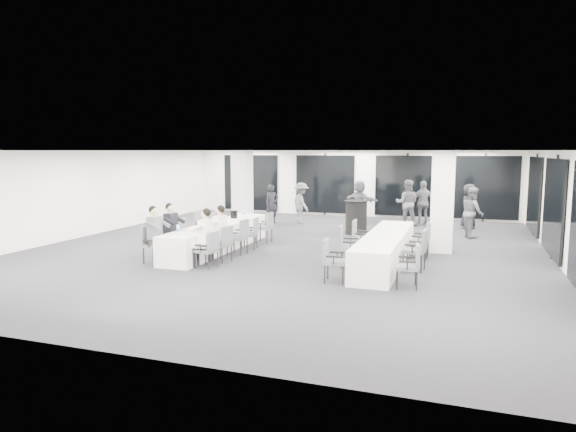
% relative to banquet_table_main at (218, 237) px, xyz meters
% --- Properties ---
extents(room, '(14.04, 16.04, 2.84)m').
position_rel_banquet_table_main_xyz_m(room, '(2.67, 1.93, 1.01)').
color(room, '#242429').
rests_on(room, ground).
extents(column_left, '(0.60, 0.60, 2.80)m').
position_rel_banquet_table_main_xyz_m(column_left, '(-1.02, 4.02, 1.02)').
color(column_left, silver).
rests_on(column_left, floor).
extents(column_right, '(0.60, 0.60, 2.80)m').
position_rel_banquet_table_main_xyz_m(column_right, '(5.98, 1.82, 1.02)').
color(column_right, silver).
rests_on(column_right, floor).
extents(banquet_table_main, '(0.90, 5.00, 0.75)m').
position_rel_banquet_table_main_xyz_m(banquet_table_main, '(0.00, 0.00, 0.00)').
color(banquet_table_main, silver).
rests_on(banquet_table_main, floor).
extents(banquet_table_side, '(0.90, 5.00, 0.75)m').
position_rel_banquet_table_main_xyz_m(banquet_table_side, '(4.73, -0.23, 0.00)').
color(banquet_table_side, silver).
rests_on(banquet_table_side, floor).
extents(cocktail_table, '(0.82, 0.82, 1.13)m').
position_rel_banquet_table_main_xyz_m(cocktail_table, '(3.12, 4.10, 0.20)').
color(cocktail_table, black).
rests_on(cocktail_table, floor).
extents(chair_main_left_near, '(0.49, 0.54, 0.93)m').
position_rel_banquet_table_main_xyz_m(chair_main_left_near, '(-0.83, -1.98, 0.15)').
color(chair_main_left_near, '#575960').
rests_on(chair_main_left_near, floor).
extents(chair_main_left_second, '(0.55, 0.60, 0.99)m').
position_rel_banquet_table_main_xyz_m(chair_main_left_second, '(-0.84, -1.25, 0.19)').
color(chair_main_left_second, '#575960').
rests_on(chair_main_left_second, floor).
extents(chair_main_left_mid, '(0.53, 0.57, 0.93)m').
position_rel_banquet_table_main_xyz_m(chair_main_left_mid, '(-0.83, -0.40, 0.15)').
color(chair_main_left_mid, '#575960').
rests_on(chair_main_left_mid, floor).
extents(chair_main_left_fourth, '(0.56, 0.61, 1.00)m').
position_rel_banquet_table_main_xyz_m(chair_main_left_fourth, '(-0.84, 0.75, 0.19)').
color(chair_main_left_fourth, '#575960').
rests_on(chair_main_left_fourth, floor).
extents(chair_main_left_far, '(0.45, 0.51, 0.87)m').
position_rel_banquet_table_main_xyz_m(chair_main_left_far, '(-0.83, 1.54, 0.12)').
color(chair_main_left_far, '#575960').
rests_on(chair_main_left_far, floor).
extents(chair_main_right_near, '(0.52, 0.55, 0.89)m').
position_rel_banquet_table_main_xyz_m(chair_main_right_near, '(0.83, -2.07, 0.13)').
color(chair_main_right_near, '#575960').
rests_on(chair_main_right_near, floor).
extents(chair_main_right_second, '(0.56, 0.58, 0.91)m').
position_rel_banquet_table_main_xyz_m(chair_main_right_second, '(0.83, -1.32, 0.15)').
color(chair_main_right_second, '#575960').
rests_on(chair_main_right_second, floor).
extents(chair_main_right_mid, '(0.50, 0.56, 0.95)m').
position_rel_banquet_table_main_xyz_m(chair_main_right_mid, '(0.83, -0.32, 0.17)').
color(chair_main_right_mid, '#575960').
rests_on(chair_main_right_mid, floor).
extents(chair_main_right_fourth, '(0.51, 0.55, 0.88)m').
position_rel_banquet_table_main_xyz_m(chair_main_right_fourth, '(0.83, 0.52, 0.13)').
color(chair_main_right_fourth, '#575960').
rests_on(chair_main_right_fourth, floor).
extents(chair_main_right_far, '(0.47, 0.53, 0.92)m').
position_rel_banquet_table_main_xyz_m(chair_main_right_far, '(0.83, 1.62, 0.15)').
color(chair_main_right_far, '#575960').
rests_on(chair_main_right_far, floor).
extents(chair_side_left_near, '(0.50, 0.55, 0.92)m').
position_rel_banquet_table_main_xyz_m(chair_side_left_near, '(3.90, -2.35, 0.15)').
color(chair_side_left_near, '#575960').
rests_on(chair_side_left_near, floor).
extents(chair_side_left_mid, '(0.58, 0.62, 0.99)m').
position_rel_banquet_table_main_xyz_m(chair_side_left_mid, '(3.90, -0.82, 0.19)').
color(chair_side_left_mid, '#575960').
rests_on(chair_side_left_mid, floor).
extents(chair_side_left_far, '(0.49, 0.55, 0.94)m').
position_rel_banquet_table_main_xyz_m(chair_side_left_far, '(3.90, 0.71, 0.16)').
color(chair_side_left_far, '#575960').
rests_on(chair_side_left_far, floor).
extents(chair_side_right_near, '(0.52, 0.56, 0.91)m').
position_rel_banquet_table_main_xyz_m(chair_side_right_near, '(5.56, -2.34, 0.14)').
color(chair_side_right_near, '#575960').
rests_on(chair_side_right_near, floor).
extents(chair_side_right_mid, '(0.54, 0.59, 0.98)m').
position_rel_banquet_table_main_xyz_m(chair_side_right_mid, '(5.57, -0.72, 0.18)').
color(chair_side_right_mid, '#575960').
rests_on(chair_side_right_mid, floor).
extents(chair_side_right_far, '(0.49, 0.55, 0.94)m').
position_rel_banquet_table_main_xyz_m(chair_side_right_far, '(5.56, 0.74, 0.16)').
color(chair_side_right_far, '#575960').
rests_on(chair_side_right_far, floor).
extents(seated_guest_a, '(0.50, 0.38, 1.44)m').
position_rel_banquet_table_main_xyz_m(seated_guest_a, '(-0.67, -1.98, 0.44)').
color(seated_guest_a, '#525459').
rests_on(seated_guest_a, floor).
extents(seated_guest_b, '(0.50, 0.38, 1.44)m').
position_rel_banquet_table_main_xyz_m(seated_guest_b, '(-0.67, -1.24, 0.44)').
color(seated_guest_b, black).
rests_on(seated_guest_b, floor).
extents(seated_guest_c, '(0.50, 0.38, 1.44)m').
position_rel_banquet_table_main_xyz_m(seated_guest_c, '(0.67, -2.06, 0.44)').
color(seated_guest_c, white).
rests_on(seated_guest_c, floor).
extents(seated_guest_d, '(0.50, 0.38, 1.44)m').
position_rel_banquet_table_main_xyz_m(seated_guest_d, '(0.67, -1.30, 0.44)').
color(seated_guest_d, white).
rests_on(seated_guest_d, floor).
extents(standing_guest_a, '(0.79, 0.80, 1.70)m').
position_rel_banquet_table_main_xyz_m(standing_guest_a, '(-0.48, 5.59, 0.48)').
color(standing_guest_a, black).
rests_on(standing_guest_a, floor).
extents(standing_guest_b, '(0.99, 0.65, 1.96)m').
position_rel_banquet_table_main_xyz_m(standing_guest_b, '(4.53, 6.59, 0.60)').
color(standing_guest_b, '#525459').
rests_on(standing_guest_b, floor).
extents(standing_guest_c, '(1.21, 1.26, 1.79)m').
position_rel_banquet_table_main_xyz_m(standing_guest_c, '(0.61, 5.91, 0.52)').
color(standing_guest_c, '#525459').
rests_on(standing_guest_c, floor).
extents(standing_guest_d, '(1.27, 0.97, 1.90)m').
position_rel_banquet_table_main_xyz_m(standing_guest_d, '(5.09, 6.97, 0.58)').
color(standing_guest_d, '#525459').
rests_on(standing_guest_d, floor).
extents(standing_guest_e, '(0.58, 0.90, 1.82)m').
position_rel_banquet_table_main_xyz_m(standing_guest_e, '(6.71, 6.67, 0.54)').
color(standing_guest_e, black).
rests_on(standing_guest_e, floor).
extents(standing_guest_f, '(1.82, 1.39, 1.86)m').
position_rel_banquet_table_main_xyz_m(standing_guest_f, '(2.66, 7.04, 0.56)').
color(standing_guest_f, '#525459').
rests_on(standing_guest_f, floor).
extents(standing_guest_g, '(0.82, 0.70, 2.02)m').
position_rel_banquet_table_main_xyz_m(standing_guest_g, '(-2.29, 6.47, 0.63)').
color(standing_guest_g, black).
rests_on(standing_guest_g, floor).
extents(standing_guest_h, '(0.78, 1.02, 1.86)m').
position_rel_banquet_table_main_xyz_m(standing_guest_h, '(6.82, 4.65, 0.56)').
color(standing_guest_h, '#525459').
rests_on(standing_guest_h, floor).
extents(ice_bucket_near, '(0.21, 0.21, 0.23)m').
position_rel_banquet_table_main_xyz_m(ice_bucket_near, '(-0.02, -0.94, 0.49)').
color(ice_bucket_near, black).
rests_on(ice_bucket_near, banquet_table_main).
extents(ice_bucket_far, '(0.21, 0.21, 0.24)m').
position_rel_banquet_table_main_xyz_m(ice_bucket_far, '(-0.08, 1.28, 0.49)').
color(ice_bucket_far, black).
rests_on(ice_bucket_far, banquet_table_main).
extents(water_bottle_a, '(0.07, 0.07, 0.23)m').
position_rel_banquet_table_main_xyz_m(water_bottle_a, '(-0.12, -1.89, 0.49)').
color(water_bottle_a, silver).
rests_on(water_bottle_a, banquet_table_main).
extents(water_bottle_b, '(0.07, 0.07, 0.21)m').
position_rel_banquet_table_main_xyz_m(water_bottle_b, '(0.07, 0.19, 0.48)').
color(water_bottle_b, silver).
rests_on(water_bottle_b, banquet_table_main).
extents(water_bottle_c, '(0.07, 0.07, 0.21)m').
position_rel_banquet_table_main_xyz_m(water_bottle_c, '(-0.00, 1.88, 0.48)').
color(water_bottle_c, silver).
rests_on(water_bottle_c, banquet_table_main).
extents(plate_a, '(0.21, 0.21, 0.03)m').
position_rel_banquet_table_main_xyz_m(plate_a, '(-0.16, -1.48, 0.39)').
color(plate_a, white).
rests_on(plate_a, banquet_table_main).
extents(plate_b, '(0.19, 0.19, 0.03)m').
position_rel_banquet_table_main_xyz_m(plate_b, '(0.14, -1.88, 0.39)').
color(plate_b, white).
rests_on(plate_b, banquet_table_main).
extents(plate_c, '(0.19, 0.19, 0.03)m').
position_rel_banquet_table_main_xyz_m(plate_c, '(0.08, -0.38, 0.39)').
color(plate_c, white).
rests_on(plate_c, banquet_table_main).
extents(wine_glass, '(0.07, 0.07, 0.18)m').
position_rel_banquet_table_main_xyz_m(wine_glass, '(0.28, -1.94, 0.51)').
color(wine_glass, silver).
rests_on(wine_glass, banquet_table_main).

